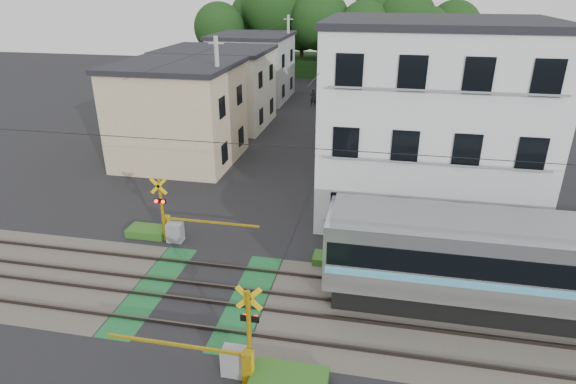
% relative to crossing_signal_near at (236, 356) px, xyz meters
% --- Properties ---
extents(ground, '(120.00, 120.00, 0.00)m').
position_rel_crossing_signal_near_xyz_m(ground, '(-2.59, 3.65, -0.71)').
color(ground, black).
extents(track_bed, '(120.00, 120.00, 0.14)m').
position_rel_crossing_signal_near_xyz_m(track_bed, '(-2.59, 3.65, -0.67)').
color(track_bed, '#47423A').
rests_on(track_bed, ground).
extents(crossing_signal_near, '(4.74, 0.65, 3.09)m').
position_rel_crossing_signal_near_xyz_m(crossing_signal_near, '(0.00, 0.00, 0.00)').
color(crossing_signal_near, yellow).
rests_on(crossing_signal_near, ground).
extents(crossing_signal_far, '(4.74, 0.65, 3.09)m').
position_rel_crossing_signal_near_xyz_m(crossing_signal_far, '(-5.17, 7.31, 0.00)').
color(crossing_signal_far, yellow).
rests_on(crossing_signal_far, ground).
extents(apartment_block, '(10.20, 8.36, 9.30)m').
position_rel_crossing_signal_near_xyz_m(apartment_block, '(5.91, 13.15, 3.94)').
color(apartment_block, white).
rests_on(apartment_block, ground).
extents(houses_row, '(22.07, 31.35, 6.80)m').
position_rel_crossing_signal_near_xyz_m(houses_row, '(-2.33, 29.57, 2.53)').
color(houses_row, '#CBB58F').
rests_on(houses_row, ground).
extents(tree_hill, '(40.00, 12.69, 11.99)m').
position_rel_crossing_signal_near_xyz_m(tree_hill, '(-3.03, 52.33, 4.83)').
color(tree_hill, '#163511').
rests_on(tree_hill, ground).
extents(catenary, '(60.00, 5.04, 7.00)m').
position_rel_crossing_signal_near_xyz_m(catenary, '(3.41, 3.69, 2.98)').
color(catenary, '#2D2D33').
rests_on(catenary, ground).
extents(utility_poles, '(7.90, 42.00, 8.00)m').
position_rel_crossing_signal_near_xyz_m(utility_poles, '(-3.64, 26.66, 3.37)').
color(utility_poles, '#A5A5A0').
rests_on(utility_poles, ground).
extents(pedestrian, '(0.66, 0.48, 1.68)m').
position_rel_crossing_signal_near_xyz_m(pedestrian, '(-2.94, 34.50, 0.13)').
color(pedestrian, '#26212A').
rests_on(pedestrian, ground).
extents(weed_patches, '(10.25, 8.80, 0.40)m').
position_rel_crossing_signal_near_xyz_m(weed_patches, '(-0.83, 3.56, -0.53)').
color(weed_patches, '#2D5E1E').
rests_on(weed_patches, ground).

